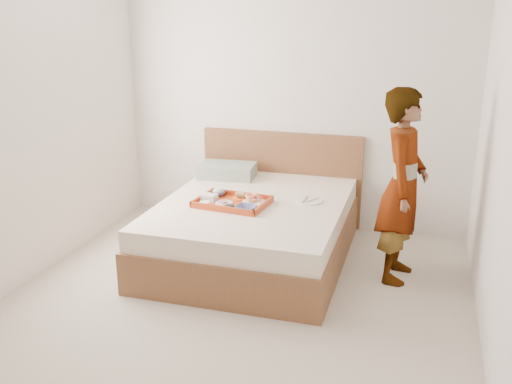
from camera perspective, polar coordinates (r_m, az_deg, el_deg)
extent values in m
cube|color=#BAAD9D|center=(4.29, -2.80, -11.93)|extent=(3.50, 4.00, 0.01)
cube|color=silver|center=(5.71, 3.74, 9.43)|extent=(3.50, 0.01, 2.60)
cube|color=silver|center=(2.13, -21.54, -6.24)|extent=(3.50, 0.01, 2.60)
cube|color=silver|center=(4.69, -23.78, 6.17)|extent=(0.01, 4.00, 2.60)
cube|color=silver|center=(3.63, 23.93, 3.14)|extent=(0.01, 4.00, 2.60)
cube|color=brown|center=(5.06, -0.22, -3.77)|extent=(1.65, 2.00, 0.53)
cube|color=brown|center=(5.88, 2.52, 1.46)|extent=(1.65, 0.06, 0.95)
cube|color=gray|center=(5.69, -2.90, 2.16)|extent=(0.57, 0.42, 0.13)
cube|color=#BC441E|center=(4.88, -2.39, -0.97)|extent=(0.64, 0.49, 0.05)
cylinder|color=white|center=(4.87, -0.16, -1.05)|extent=(0.23, 0.23, 0.01)
imported|color=#151A46|center=(4.69, -0.99, -1.63)|extent=(0.19, 0.19, 0.04)
cylinder|color=black|center=(4.72, -2.66, -1.55)|extent=(0.10, 0.10, 0.03)
cylinder|color=white|center=(4.87, -3.24, -1.09)|extent=(0.16, 0.16, 0.01)
cylinder|color=orange|center=(4.99, -1.51, -0.60)|extent=(0.16, 0.16, 0.01)
imported|color=#151A46|center=(5.08, -3.80, -0.13)|extent=(0.14, 0.14, 0.04)
cube|color=silver|center=(4.95, -4.69, -0.54)|extent=(0.13, 0.12, 0.05)
cylinder|color=white|center=(4.84, -5.16, -1.15)|extent=(0.10, 0.10, 0.03)
cylinder|color=white|center=(4.98, 5.29, -0.88)|extent=(0.31, 0.31, 0.01)
imported|color=white|center=(4.67, 14.45, 0.54)|extent=(0.43, 0.61, 1.57)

